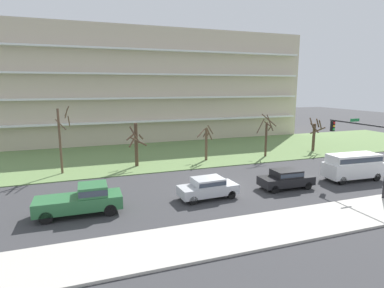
{
  "coord_description": "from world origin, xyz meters",
  "views": [
    {
      "loc": [
        -10.68,
        -22.61,
        8.24
      ],
      "look_at": [
        -0.54,
        6.0,
        2.62
      ],
      "focal_mm": 29.38,
      "sensor_mm": 36.0,
      "label": 1
    }
  ],
  "objects_px": {
    "pickup_green_near_left": "(83,199)",
    "sedan_silver_near_right": "(208,187)",
    "tree_far_left": "(61,137)",
    "tree_right": "(266,135)",
    "tree_far_right": "(315,134)",
    "tree_center": "(206,141)",
    "van_white_center_right": "(353,165)",
    "traffic_signal_mast": "(364,142)",
    "tree_left": "(136,143)",
    "sedan_black_center_left": "(286,178)"
  },
  "relations": [
    {
      "from": "tree_far_right",
      "to": "traffic_signal_mast",
      "type": "bearing_deg",
      "value": -117.74
    },
    {
      "from": "tree_left",
      "to": "tree_far_right",
      "type": "distance_m",
      "value": 22.73
    },
    {
      "from": "tree_far_right",
      "to": "pickup_green_near_left",
      "type": "distance_m",
      "value": 30.33
    },
    {
      "from": "tree_far_left",
      "to": "sedan_silver_near_right",
      "type": "height_order",
      "value": "tree_far_left"
    },
    {
      "from": "tree_far_right",
      "to": "sedan_black_center_left",
      "type": "bearing_deg",
      "value": -137.65
    },
    {
      "from": "tree_far_left",
      "to": "tree_left",
      "type": "xyz_separation_m",
      "value": [
        7.01,
        0.36,
        -1.06
      ]
    },
    {
      "from": "tree_left",
      "to": "van_white_center_right",
      "type": "height_order",
      "value": "tree_left"
    },
    {
      "from": "sedan_silver_near_right",
      "to": "tree_far_left",
      "type": "bearing_deg",
      "value": 130.89
    },
    {
      "from": "pickup_green_near_left",
      "to": "traffic_signal_mast",
      "type": "xyz_separation_m",
      "value": [
        20.82,
        -2.5,
        2.95
      ]
    },
    {
      "from": "tree_left",
      "to": "tree_right",
      "type": "bearing_deg",
      "value": -1.91
    },
    {
      "from": "tree_right",
      "to": "sedan_silver_near_right",
      "type": "distance_m",
      "value": 15.83
    },
    {
      "from": "sedan_silver_near_right",
      "to": "tree_far_right",
      "type": "bearing_deg",
      "value": 27.03
    },
    {
      "from": "tree_far_left",
      "to": "pickup_green_near_left",
      "type": "distance_m",
      "value": 11.11
    },
    {
      "from": "tree_far_left",
      "to": "van_white_center_right",
      "type": "relative_size",
      "value": 1.22
    },
    {
      "from": "tree_far_left",
      "to": "tree_far_right",
      "type": "height_order",
      "value": "tree_far_left"
    },
    {
      "from": "pickup_green_near_left",
      "to": "traffic_signal_mast",
      "type": "distance_m",
      "value": 21.18
    },
    {
      "from": "pickup_green_near_left",
      "to": "sedan_silver_near_right",
      "type": "distance_m",
      "value": 8.79
    },
    {
      "from": "tree_far_right",
      "to": "sedan_silver_near_right",
      "type": "relative_size",
      "value": 0.96
    },
    {
      "from": "tree_center",
      "to": "traffic_signal_mast",
      "type": "relative_size",
      "value": 0.7
    },
    {
      "from": "tree_far_right",
      "to": "pickup_green_near_left",
      "type": "bearing_deg",
      "value": -158.02
    },
    {
      "from": "sedan_black_center_left",
      "to": "van_white_center_right",
      "type": "distance_m",
      "value": 7.01
    },
    {
      "from": "pickup_green_near_left",
      "to": "sedan_silver_near_right",
      "type": "height_order",
      "value": "pickup_green_near_left"
    },
    {
      "from": "tree_center",
      "to": "sedan_black_center_left",
      "type": "height_order",
      "value": "tree_center"
    },
    {
      "from": "tree_left",
      "to": "pickup_green_near_left",
      "type": "height_order",
      "value": "tree_left"
    },
    {
      "from": "tree_far_left",
      "to": "tree_left",
      "type": "distance_m",
      "value": 7.1
    },
    {
      "from": "van_white_center_right",
      "to": "traffic_signal_mast",
      "type": "relative_size",
      "value": 0.91
    },
    {
      "from": "tree_far_left",
      "to": "tree_right",
      "type": "xyz_separation_m",
      "value": [
        22.1,
        -0.14,
        -0.93
      ]
    },
    {
      "from": "tree_center",
      "to": "sedan_silver_near_right",
      "type": "relative_size",
      "value": 0.91
    },
    {
      "from": "traffic_signal_mast",
      "to": "tree_center",
      "type": "bearing_deg",
      "value": 119.21
    },
    {
      "from": "tree_far_left",
      "to": "tree_far_right",
      "type": "xyz_separation_m",
      "value": [
        29.74,
        0.64,
        -1.29
      ]
    },
    {
      "from": "pickup_green_near_left",
      "to": "tree_center",
      "type": "bearing_deg",
      "value": 41.03
    },
    {
      "from": "tree_far_left",
      "to": "tree_right",
      "type": "bearing_deg",
      "value": -0.37
    },
    {
      "from": "tree_left",
      "to": "sedan_silver_near_right",
      "type": "xyz_separation_m",
      "value": [
        3.42,
        -11.06,
        -1.6
      ]
    },
    {
      "from": "tree_right",
      "to": "sedan_silver_near_right",
      "type": "height_order",
      "value": "tree_right"
    },
    {
      "from": "tree_center",
      "to": "sedan_silver_near_right",
      "type": "height_order",
      "value": "tree_center"
    },
    {
      "from": "tree_center",
      "to": "tree_far_left",
      "type": "bearing_deg",
      "value": -178.18
    },
    {
      "from": "tree_far_right",
      "to": "van_white_center_right",
      "type": "relative_size",
      "value": 0.81
    },
    {
      "from": "traffic_signal_mast",
      "to": "sedan_silver_near_right",
      "type": "bearing_deg",
      "value": 168.23
    },
    {
      "from": "tree_center",
      "to": "tree_right",
      "type": "relative_size",
      "value": 0.79
    },
    {
      "from": "van_white_center_right",
      "to": "sedan_silver_near_right",
      "type": "relative_size",
      "value": 1.18
    },
    {
      "from": "tree_far_right",
      "to": "sedan_silver_near_right",
      "type": "bearing_deg",
      "value": -149.58
    },
    {
      "from": "tree_far_right",
      "to": "traffic_signal_mast",
      "type": "relative_size",
      "value": 0.74
    },
    {
      "from": "tree_left",
      "to": "van_white_center_right",
      "type": "relative_size",
      "value": 0.86
    },
    {
      "from": "tree_right",
      "to": "traffic_signal_mast",
      "type": "xyz_separation_m",
      "value": [
        0.36,
        -13.06,
        1.36
      ]
    },
    {
      "from": "tree_center",
      "to": "sedan_silver_near_right",
      "type": "bearing_deg",
      "value": -111.45
    },
    {
      "from": "sedan_silver_near_right",
      "to": "traffic_signal_mast",
      "type": "bearing_deg",
      "value": -15.15
    },
    {
      "from": "tree_right",
      "to": "pickup_green_near_left",
      "type": "distance_m",
      "value": 23.08
    },
    {
      "from": "sedan_silver_near_right",
      "to": "pickup_green_near_left",
      "type": "bearing_deg",
      "value": 176.63
    },
    {
      "from": "pickup_green_near_left",
      "to": "van_white_center_right",
      "type": "distance_m",
      "value": 22.65
    },
    {
      "from": "tree_left",
      "to": "traffic_signal_mast",
      "type": "height_order",
      "value": "traffic_signal_mast"
    }
  ]
}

